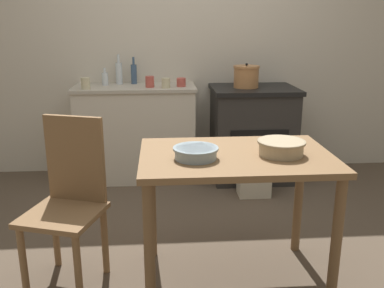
{
  "coord_description": "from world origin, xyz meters",
  "views": [
    {
      "loc": [
        -0.23,
        -2.69,
        1.49
      ],
      "look_at": [
        0.0,
        0.41,
        0.58
      ],
      "focal_mm": 40.0,
      "sensor_mm": 36.0,
      "label": 1
    }
  ],
  "objects_px": {
    "work_table": "(235,174)",
    "bottle_left": "(134,73)",
    "stock_pot": "(246,77)",
    "cup_center": "(150,82)",
    "cup_center_left": "(86,84)",
    "chair": "(69,198)",
    "flour_sack": "(254,176)",
    "bottle_far_left": "(105,79)",
    "cup_mid_right": "(166,83)",
    "bottle_mid_left": "(119,73)",
    "stove": "(252,133)",
    "mixing_bowl_small": "(196,152)",
    "mixing_bowl_large": "(281,147)",
    "cup_center_right": "(181,82)"
  },
  "relations": [
    {
      "from": "bottle_far_left",
      "to": "bottle_mid_left",
      "type": "xyz_separation_m",
      "value": [
        0.13,
        0.07,
        0.05
      ]
    },
    {
      "from": "bottle_left",
      "to": "cup_center",
      "type": "xyz_separation_m",
      "value": [
        0.16,
        -0.25,
        -0.05
      ]
    },
    {
      "from": "flour_sack",
      "to": "mixing_bowl_large",
      "type": "bearing_deg",
      "value": -96.93
    },
    {
      "from": "bottle_mid_left",
      "to": "cup_center",
      "type": "xyz_separation_m",
      "value": [
        0.29,
        -0.23,
        -0.06
      ]
    },
    {
      "from": "flour_sack",
      "to": "bottle_far_left",
      "type": "relative_size",
      "value": 2.16
    },
    {
      "from": "flour_sack",
      "to": "bottle_mid_left",
      "type": "bearing_deg",
      "value": 150.78
    },
    {
      "from": "mixing_bowl_small",
      "to": "cup_center_left",
      "type": "height_order",
      "value": "cup_center_left"
    },
    {
      "from": "mixing_bowl_small",
      "to": "cup_center",
      "type": "distance_m",
      "value": 1.78
    },
    {
      "from": "chair",
      "to": "bottle_mid_left",
      "type": "xyz_separation_m",
      "value": [
        0.15,
        1.82,
        0.5
      ]
    },
    {
      "from": "stove",
      "to": "bottle_far_left",
      "type": "relative_size",
      "value": 5.47
    },
    {
      "from": "mixing_bowl_large",
      "to": "bottle_mid_left",
      "type": "relative_size",
      "value": 0.92
    },
    {
      "from": "stock_pot",
      "to": "bottle_far_left",
      "type": "height_order",
      "value": "stock_pot"
    },
    {
      "from": "bottle_left",
      "to": "work_table",
      "type": "bearing_deg",
      "value": -71.25
    },
    {
      "from": "cup_center",
      "to": "mixing_bowl_small",
      "type": "bearing_deg",
      "value": -81.16
    },
    {
      "from": "flour_sack",
      "to": "bottle_far_left",
      "type": "distance_m",
      "value": 1.65
    },
    {
      "from": "work_table",
      "to": "cup_center_left",
      "type": "distance_m",
      "value": 1.96
    },
    {
      "from": "mixing_bowl_small",
      "to": "cup_center",
      "type": "relative_size",
      "value": 2.37
    },
    {
      "from": "cup_mid_right",
      "to": "bottle_left",
      "type": "bearing_deg",
      "value": 135.52
    },
    {
      "from": "stove",
      "to": "flour_sack",
      "type": "height_order",
      "value": "stove"
    },
    {
      "from": "stove",
      "to": "mixing_bowl_small",
      "type": "height_order",
      "value": "stove"
    },
    {
      "from": "flour_sack",
      "to": "cup_center_right",
      "type": "distance_m",
      "value": 1.08
    },
    {
      "from": "work_table",
      "to": "cup_center_left",
      "type": "height_order",
      "value": "cup_center_left"
    },
    {
      "from": "stove",
      "to": "chair",
      "type": "height_order",
      "value": "chair"
    },
    {
      "from": "work_table",
      "to": "bottle_far_left",
      "type": "height_order",
      "value": "bottle_far_left"
    },
    {
      "from": "cup_center_left",
      "to": "cup_center_right",
      "type": "bearing_deg",
      "value": 6.4
    },
    {
      "from": "stock_pot",
      "to": "cup_center",
      "type": "bearing_deg",
      "value": -179.05
    },
    {
      "from": "mixing_bowl_large",
      "to": "cup_center_left",
      "type": "bearing_deg",
      "value": 128.24
    },
    {
      "from": "work_table",
      "to": "cup_center",
      "type": "xyz_separation_m",
      "value": [
        -0.5,
        1.69,
        0.29
      ]
    },
    {
      "from": "flour_sack",
      "to": "cup_center",
      "type": "height_order",
      "value": "cup_center"
    },
    {
      "from": "stove",
      "to": "stock_pot",
      "type": "distance_m",
      "value": 0.55
    },
    {
      "from": "flour_sack",
      "to": "bottle_far_left",
      "type": "height_order",
      "value": "bottle_far_left"
    },
    {
      "from": "mixing_bowl_large",
      "to": "cup_center",
      "type": "distance_m",
      "value": 1.88
    },
    {
      "from": "bottle_far_left",
      "to": "bottle_left",
      "type": "distance_m",
      "value": 0.28
    },
    {
      "from": "stock_pot",
      "to": "cup_center",
      "type": "distance_m",
      "value": 0.89
    },
    {
      "from": "work_table",
      "to": "bottle_left",
      "type": "distance_m",
      "value": 2.07
    },
    {
      "from": "stock_pot",
      "to": "cup_center",
      "type": "xyz_separation_m",
      "value": [
        -0.89,
        -0.01,
        -0.04
      ]
    },
    {
      "from": "cup_center_left",
      "to": "bottle_far_left",
      "type": "bearing_deg",
      "value": 57.66
    },
    {
      "from": "cup_center_left",
      "to": "cup_mid_right",
      "type": "xyz_separation_m",
      "value": [
        0.71,
        0.02,
        -0.01
      ]
    },
    {
      "from": "flour_sack",
      "to": "bottle_left",
      "type": "relative_size",
      "value": 1.38
    },
    {
      "from": "chair",
      "to": "stock_pot",
      "type": "xyz_separation_m",
      "value": [
        1.33,
        1.6,
        0.48
      ]
    },
    {
      "from": "chair",
      "to": "flour_sack",
      "type": "height_order",
      "value": "chair"
    },
    {
      "from": "cup_center_left",
      "to": "cup_center_right",
      "type": "height_order",
      "value": "cup_center_left"
    },
    {
      "from": "bottle_far_left",
      "to": "flour_sack",
      "type": "bearing_deg",
      "value": -24.43
    },
    {
      "from": "chair",
      "to": "mixing_bowl_small",
      "type": "bearing_deg",
      "value": 5.0
    },
    {
      "from": "stove",
      "to": "cup_center_right",
      "type": "bearing_deg",
      "value": -179.92
    },
    {
      "from": "flour_sack",
      "to": "bottle_far_left",
      "type": "xyz_separation_m",
      "value": [
        -1.32,
        0.6,
        0.79
      ]
    },
    {
      "from": "bottle_left",
      "to": "bottle_mid_left",
      "type": "distance_m",
      "value": 0.14
    },
    {
      "from": "chair",
      "to": "cup_center_left",
      "type": "height_order",
      "value": "cup_center_left"
    },
    {
      "from": "bottle_far_left",
      "to": "cup_center",
      "type": "relative_size",
      "value": 1.6
    },
    {
      "from": "cup_center_left",
      "to": "cup_mid_right",
      "type": "distance_m",
      "value": 0.71
    }
  ]
}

